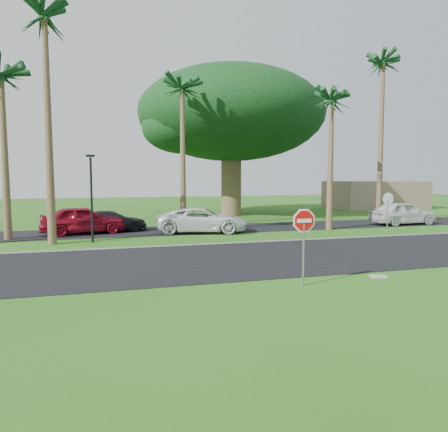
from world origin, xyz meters
TOP-DOWN VIEW (x-y plane):
  - ground at (0.00, 0.00)m, footprint 120.00×120.00m
  - road at (0.00, 2.00)m, footprint 120.00×8.00m
  - parking_strip at (0.00, 12.50)m, footprint 120.00×5.00m
  - curb at (0.00, 6.05)m, footprint 120.00×0.12m
  - stop_sign_near at (0.50, -3.00)m, footprint 1.05×0.07m
  - stop_sign_far at (12.00, 8.00)m, footprint 1.05×0.07m
  - palm_left_mid at (-10.50, 11.00)m, footprint 5.00×5.00m
  - palm_left_near at (-8.00, 8.50)m, footprint 5.00×5.00m
  - palm_center at (0.00, 14.00)m, footprint 5.00×5.00m
  - palm_right_near at (9.00, 10.00)m, footprint 5.00×5.00m
  - palm_right_far at (15.00, 13.00)m, footprint 5.00×5.00m
  - canopy_tree at (6.00, 22.00)m, footprint 16.50×16.50m
  - streetlight_right at (-6.00, 8.50)m, footprint 0.45×0.25m
  - building_far at (24.00, 26.00)m, footprint 10.00×6.00m
  - car_red at (-6.55, 12.38)m, footprint 5.25×2.69m
  - car_dark at (-4.90, 13.02)m, footprint 4.66×2.14m
  - car_minivan at (0.56, 10.85)m, footprint 6.05×3.84m
  - car_pickup at (15.65, 11.10)m, footprint 5.00×2.16m
  - utility_slab at (3.54, -2.74)m, footprint 0.61×0.46m

SIDE VIEW (x-z plane):
  - ground at x=0.00m, z-range 0.00..0.00m
  - road at x=0.00m, z-range 0.00..0.02m
  - parking_strip at x=0.00m, z-range 0.00..0.02m
  - curb at x=0.00m, z-range 0.00..0.06m
  - utility_slab at x=3.54m, z-range 0.00..0.06m
  - car_dark at x=-4.90m, z-range 0.00..1.32m
  - car_minivan at x=0.56m, z-range 0.00..1.56m
  - car_pickup at x=15.65m, z-range 0.00..1.68m
  - car_red at x=-6.55m, z-range 0.00..1.71m
  - building_far at x=24.00m, z-range 0.00..3.00m
  - stop_sign_near at x=0.50m, z-range 0.46..3.09m
  - stop_sign_far at x=12.00m, z-range 0.46..3.09m
  - streetlight_right at x=-6.00m, z-range 0.33..4.97m
  - palm_right_near at x=9.00m, z-range 3.44..12.94m
  - palm_left_mid at x=-10.50m, z-range 3.68..13.68m
  - canopy_tree at x=6.00m, z-range 2.39..15.51m
  - palm_center at x=0.00m, z-range 3.91..14.41m
  - palm_left_near at x=-8.00m, z-range 4.85..17.35m
  - palm_right_far at x=15.00m, z-range 5.08..18.08m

